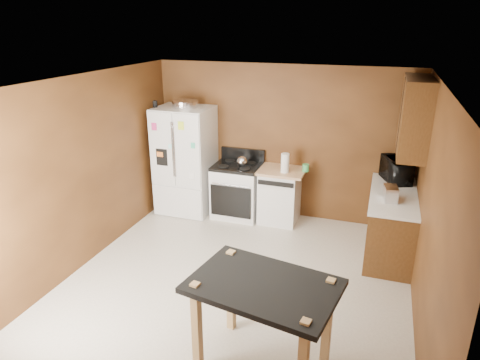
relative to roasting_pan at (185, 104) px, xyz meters
The scene contains 18 objects.
floor 3.06m from the roasting_pan, 51.33° to the right, with size 4.50×4.50×0.00m, color beige.
ceiling 2.52m from the roasting_pan, 51.33° to the right, with size 4.50×4.50×0.00m, color white.
wall_back 1.68m from the roasting_pan, 12.73° to the left, with size 4.20×4.20×0.00m, color brown.
wall_front 4.47m from the roasting_pan, 69.85° to the right, with size 4.20×4.20×0.00m, color brown.
wall_left 2.08m from the roasting_pan, 106.80° to the right, with size 4.50×4.50×0.00m, color brown.
wall_right 4.14m from the roasting_pan, 27.73° to the right, with size 4.50×4.50×0.00m, color brown.
roasting_pan is the anchor object (origin of this frame).
pen_cup 0.48m from the roasting_pan, 159.45° to the right, with size 0.07×0.07×0.11m, color black.
kettle 1.31m from the roasting_pan, ahead, with size 0.17×0.17×0.17m, color silver.
paper_towel 1.88m from the roasting_pan, ahead, with size 0.13×0.13×0.30m, color white.
green_canister 2.19m from the roasting_pan, ahead, with size 0.10×0.10×0.11m, color #46B65E.
toaster 3.45m from the roasting_pan, 12.50° to the right, with size 0.16×0.26×0.19m, color silver.
microwave 3.43m from the roasting_pan, ahead, with size 0.56×0.38×0.31m, color black.
refrigerator 0.95m from the roasting_pan, 121.45° to the right, with size 0.90×0.80×1.80m.
gas_range 1.65m from the roasting_pan, ahead, with size 0.76×0.68×1.10m.
dishwasher 2.13m from the roasting_pan, ahead, with size 0.78×0.63×0.89m.
right_cabinets 3.52m from the roasting_pan, ahead, with size 0.63×1.58×2.45m.
island 3.96m from the roasting_pan, 54.58° to the right, with size 1.44×1.09×0.94m.
Camera 1 is at (1.53, -4.35, 3.12)m, focal length 32.00 mm.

